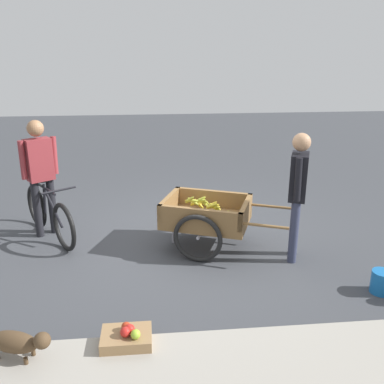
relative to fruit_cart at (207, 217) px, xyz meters
The scene contains 8 objects.
ground_plane 0.58m from the fruit_cart, 37.18° to the right, with size 24.00×24.00×0.00m, color #3D3F44.
fruit_cart is the anchor object (origin of this frame).
vendor_person 1.26m from the fruit_cart, 158.36° to the left, with size 0.31×0.52×1.63m.
bicycle 2.24m from the fruit_cart, 13.37° to the right, with size 0.97×1.41×0.85m.
cyclist_person 2.42m from the fruit_cart, 15.90° to the right, with size 0.45×0.37×1.67m.
dog 2.85m from the fruit_cart, 49.11° to the left, with size 0.65×0.31×0.40m.
plastic_bucket 2.23m from the fruit_cart, 143.45° to the left, with size 0.23×0.23×0.26m, color #1966B2.
apple_crate 2.30m from the fruit_cart, 64.48° to the left, with size 0.44×0.32×0.31m.
Camera 1 is at (0.40, 5.40, 2.58)m, focal length 39.45 mm.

